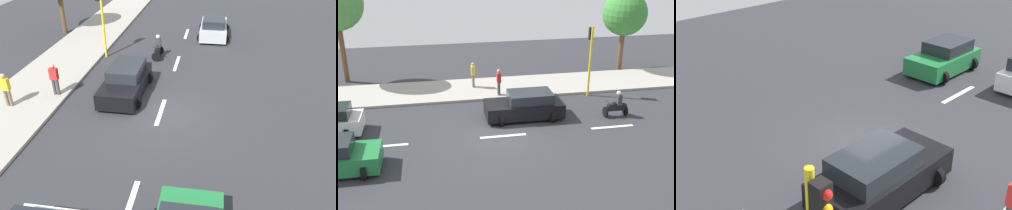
% 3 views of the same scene
% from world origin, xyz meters
% --- Properties ---
extents(ground_plane, '(40.00, 60.00, 0.10)m').
position_xyz_m(ground_plane, '(0.00, 0.00, -0.05)').
color(ground_plane, '#2D2D33').
extents(sidewalk, '(4.00, 60.00, 0.15)m').
position_xyz_m(sidewalk, '(7.00, 0.00, 0.07)').
color(sidewalk, '#9E998E').
rests_on(sidewalk, ground).
extents(lane_stripe_north, '(0.20, 2.40, 0.01)m').
position_xyz_m(lane_stripe_north, '(0.00, -6.00, 0.01)').
color(lane_stripe_north, white).
rests_on(lane_stripe_north, ground).
extents(lane_stripe_mid, '(0.20, 2.40, 0.01)m').
position_xyz_m(lane_stripe_mid, '(0.00, 0.00, 0.01)').
color(lane_stripe_mid, white).
rests_on(lane_stripe_mid, ground).
extents(lane_stripe_south, '(0.20, 2.40, 0.01)m').
position_xyz_m(lane_stripe_south, '(0.00, 6.00, 0.01)').
color(lane_stripe_south, white).
rests_on(lane_stripe_south, ground).
extents(car_black, '(2.31, 4.35, 1.52)m').
position_xyz_m(car_black, '(2.10, -1.64, 0.71)').
color(car_black, black).
rests_on(car_black, ground).
extents(motorcycle, '(0.60, 1.30, 1.53)m').
position_xyz_m(motorcycle, '(1.35, -6.79, 0.64)').
color(motorcycle, black).
rests_on(motorcycle, ground).
extents(pedestrian_near_signal, '(0.40, 0.24, 1.69)m').
position_xyz_m(pedestrian_near_signal, '(5.53, -0.70, 1.06)').
color(pedestrian_near_signal, '#3F3F3F').
rests_on(pedestrian_near_signal, sidewalk).
extents(pedestrian_by_tree, '(0.40, 0.24, 1.69)m').
position_xyz_m(pedestrian_by_tree, '(7.28, 0.74, 1.06)').
color(pedestrian_by_tree, '#72604C').
rests_on(pedestrian_by_tree, sidewalk).
extents(traffic_light_corner, '(0.49, 0.24, 4.50)m').
position_xyz_m(traffic_light_corner, '(4.85, -6.40, 2.93)').
color(traffic_light_corner, yellow).
rests_on(traffic_light_corner, ground).
extents(street_tree_north, '(3.25, 3.25, 5.91)m').
position_xyz_m(street_tree_north, '(9.54, -10.78, 4.25)').
color(street_tree_north, brown).
rests_on(street_tree_north, ground).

